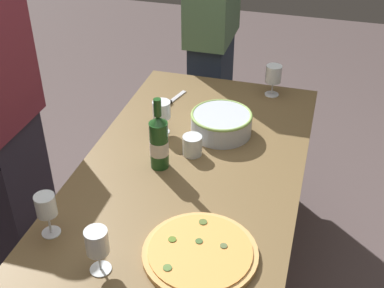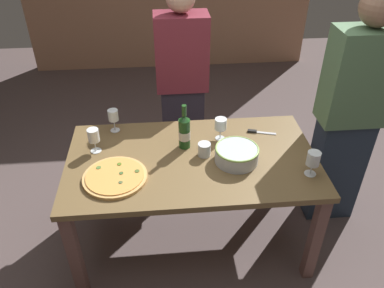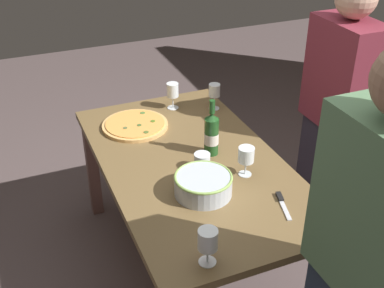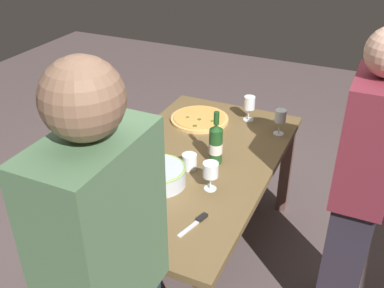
{
  "view_description": "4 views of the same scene",
  "coord_description": "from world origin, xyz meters",
  "px_view_note": "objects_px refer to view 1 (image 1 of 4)",
  "views": [
    {
      "loc": [
        -1.63,
        -0.46,
        2.0
      ],
      "look_at": [
        0.0,
        0.0,
        0.86
      ],
      "focal_mm": 47.75,
      "sensor_mm": 36.0,
      "label": 1
    },
    {
      "loc": [
        -0.18,
        -1.96,
        2.26
      ],
      "look_at": [
        0.0,
        0.0,
        0.86
      ],
      "focal_mm": 36.22,
      "sensor_mm": 36.0,
      "label": 2
    },
    {
      "loc": [
        2.01,
        -0.84,
        2.16
      ],
      "look_at": [
        0.0,
        0.0,
        0.86
      ],
      "focal_mm": 46.49,
      "sensor_mm": 36.0,
      "label": 3
    },
    {
      "loc": [
        1.93,
        0.89,
        2.09
      ],
      "look_at": [
        0.0,
        0.0,
        0.86
      ],
      "focal_mm": 41.31,
      "sensor_mm": 36.0,
      "label": 4
    }
  ],
  "objects_px": {
    "wine_bottle": "(159,142)",
    "wine_glass_by_bottle": "(46,207)",
    "wine_glass_far_right": "(97,243)",
    "cup_amber": "(192,145)",
    "serving_bowl": "(221,123)",
    "wine_glass_far_left": "(162,111)",
    "person_guest_left": "(212,33)",
    "wine_glass_near_pizza": "(273,76)",
    "dining_table": "(192,183)",
    "pizza": "(200,253)",
    "pizza_knife": "(171,101)"
  },
  "relations": [
    {
      "from": "wine_bottle",
      "to": "wine_glass_by_bottle",
      "type": "relative_size",
      "value": 1.9
    },
    {
      "from": "person_guest_left",
      "to": "wine_glass_by_bottle",
      "type": "bearing_deg",
      "value": -16.03
    },
    {
      "from": "pizza",
      "to": "wine_glass_far_right",
      "type": "xyz_separation_m",
      "value": [
        -0.14,
        0.29,
        0.11
      ]
    },
    {
      "from": "cup_amber",
      "to": "person_guest_left",
      "type": "relative_size",
      "value": 0.05
    },
    {
      "from": "wine_glass_far_right",
      "to": "person_guest_left",
      "type": "relative_size",
      "value": 0.1
    },
    {
      "from": "serving_bowl",
      "to": "person_guest_left",
      "type": "distance_m",
      "value": 0.86
    },
    {
      "from": "wine_glass_by_bottle",
      "to": "wine_glass_far_right",
      "type": "xyz_separation_m",
      "value": [
        -0.11,
        -0.24,
        0.0
      ]
    },
    {
      "from": "serving_bowl",
      "to": "wine_glass_far_left",
      "type": "bearing_deg",
      "value": 104.08
    },
    {
      "from": "wine_glass_far_left",
      "to": "pizza_knife",
      "type": "xyz_separation_m",
      "value": [
        0.27,
        0.05,
        -0.1
      ]
    },
    {
      "from": "wine_bottle",
      "to": "wine_glass_near_pizza",
      "type": "distance_m",
      "value": 0.82
    },
    {
      "from": "wine_glass_near_pizza",
      "to": "dining_table",
      "type": "bearing_deg",
      "value": 162.07
    },
    {
      "from": "wine_glass_far_right",
      "to": "person_guest_left",
      "type": "xyz_separation_m",
      "value": [
        1.72,
        0.06,
        0.01
      ]
    },
    {
      "from": "wine_glass_by_bottle",
      "to": "wine_glass_far_left",
      "type": "distance_m",
      "value": 0.74
    },
    {
      "from": "pizza",
      "to": "wine_glass_far_right",
      "type": "height_order",
      "value": "wine_glass_far_right"
    },
    {
      "from": "wine_glass_far_right",
      "to": "pizza_knife",
      "type": "distance_m",
      "value": 1.12
    },
    {
      "from": "pizza",
      "to": "serving_bowl",
      "type": "relative_size",
      "value": 1.4
    },
    {
      "from": "wine_glass_far_right",
      "to": "cup_amber",
      "type": "xyz_separation_m",
      "value": [
        0.7,
        -0.11,
        -0.07
      ]
    },
    {
      "from": "serving_bowl",
      "to": "wine_glass_far_left",
      "type": "height_order",
      "value": "wine_glass_far_left"
    },
    {
      "from": "pizza",
      "to": "wine_glass_near_pizza",
      "type": "xyz_separation_m",
      "value": [
        1.17,
        -0.06,
        0.1
      ]
    },
    {
      "from": "pizza",
      "to": "wine_glass_far_left",
      "type": "xyz_separation_m",
      "value": [
        0.69,
        0.36,
        0.1
      ]
    },
    {
      "from": "serving_bowl",
      "to": "wine_bottle",
      "type": "relative_size",
      "value": 0.88
    },
    {
      "from": "wine_glass_by_bottle",
      "to": "person_guest_left",
      "type": "xyz_separation_m",
      "value": [
        1.61,
        -0.17,
        0.02
      ]
    },
    {
      "from": "dining_table",
      "to": "wine_glass_far_right",
      "type": "height_order",
      "value": "wine_glass_far_right"
    },
    {
      "from": "person_guest_left",
      "to": "pizza",
      "type": "bearing_deg",
      "value": 2.81
    },
    {
      "from": "wine_bottle",
      "to": "cup_amber",
      "type": "xyz_separation_m",
      "value": [
        0.12,
        -0.1,
        -0.08
      ]
    },
    {
      "from": "pizza",
      "to": "cup_amber",
      "type": "xyz_separation_m",
      "value": [
        0.56,
        0.18,
        0.03
      ]
    },
    {
      "from": "dining_table",
      "to": "serving_bowl",
      "type": "height_order",
      "value": "serving_bowl"
    },
    {
      "from": "person_guest_left",
      "to": "wine_glass_far_right",
      "type": "bearing_deg",
      "value": -7.81
    },
    {
      "from": "dining_table",
      "to": "cup_amber",
      "type": "relative_size",
      "value": 18.23
    },
    {
      "from": "wine_glass_by_bottle",
      "to": "wine_glass_far_right",
      "type": "relative_size",
      "value": 0.99
    },
    {
      "from": "pizza",
      "to": "wine_bottle",
      "type": "distance_m",
      "value": 0.54
    },
    {
      "from": "pizza_knife",
      "to": "person_guest_left",
      "type": "xyz_separation_m",
      "value": [
        0.61,
        -0.06,
        0.13
      ]
    },
    {
      "from": "dining_table",
      "to": "wine_glass_far_left",
      "type": "distance_m",
      "value": 0.35
    },
    {
      "from": "dining_table",
      "to": "person_guest_left",
      "type": "bearing_deg",
      "value": 9.85
    },
    {
      "from": "wine_glass_far_right",
      "to": "cup_amber",
      "type": "height_order",
      "value": "wine_glass_far_right"
    },
    {
      "from": "dining_table",
      "to": "serving_bowl",
      "type": "bearing_deg",
      "value": -11.91
    },
    {
      "from": "serving_bowl",
      "to": "pizza",
      "type": "bearing_deg",
      "value": -172.09
    },
    {
      "from": "wine_glass_near_pizza",
      "to": "wine_glass_far_left",
      "type": "xyz_separation_m",
      "value": [
        -0.49,
        0.43,
        0.0
      ]
    },
    {
      "from": "pizza",
      "to": "pizza_knife",
      "type": "distance_m",
      "value": 1.04
    },
    {
      "from": "pizza",
      "to": "wine_glass_near_pizza",
      "type": "height_order",
      "value": "wine_glass_near_pizza"
    },
    {
      "from": "pizza_knife",
      "to": "wine_bottle",
      "type": "bearing_deg",
      "value": -167.14
    },
    {
      "from": "wine_glass_far_right",
      "to": "cup_amber",
      "type": "bearing_deg",
      "value": -8.73
    },
    {
      "from": "wine_bottle",
      "to": "wine_glass_far_left",
      "type": "height_order",
      "value": "wine_bottle"
    },
    {
      "from": "wine_bottle",
      "to": "wine_glass_near_pizza",
      "type": "relative_size",
      "value": 1.95
    },
    {
      "from": "pizza",
      "to": "wine_glass_by_bottle",
      "type": "bearing_deg",
      "value": 94.08
    },
    {
      "from": "pizza",
      "to": "person_guest_left",
      "type": "relative_size",
      "value": 0.22
    },
    {
      "from": "dining_table",
      "to": "pizza_knife",
      "type": "bearing_deg",
      "value": 26.88
    },
    {
      "from": "serving_bowl",
      "to": "cup_amber",
      "type": "distance_m",
      "value": 0.21
    },
    {
      "from": "wine_glass_far_right",
      "to": "pizza_knife",
      "type": "xyz_separation_m",
      "value": [
        1.11,
        0.12,
        -0.11
      ]
    },
    {
      "from": "wine_glass_near_pizza",
      "to": "cup_amber",
      "type": "bearing_deg",
      "value": 158.15
    }
  ]
}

